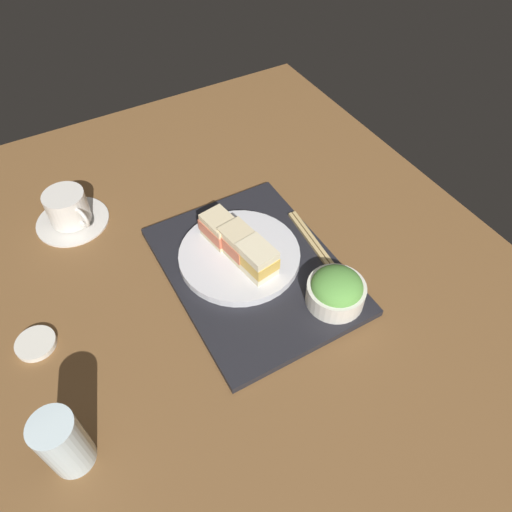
% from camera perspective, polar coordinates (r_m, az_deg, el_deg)
% --- Properties ---
extents(ground_plane, '(1.40, 1.00, 0.03)m').
position_cam_1_polar(ground_plane, '(0.90, 0.27, -4.53)').
color(ground_plane, brown).
extents(serving_tray, '(0.40, 0.30, 0.01)m').
position_cam_1_polar(serving_tray, '(0.91, -0.30, -1.64)').
color(serving_tray, black).
rests_on(serving_tray, ground_plane).
extents(sandwich_plate, '(0.23, 0.23, 0.02)m').
position_cam_1_polar(sandwich_plate, '(0.91, -2.10, 0.05)').
color(sandwich_plate, silver).
rests_on(sandwich_plate, serving_tray).
extents(sandwich_near, '(0.08, 0.06, 0.06)m').
position_cam_1_polar(sandwich_near, '(0.86, 0.13, -0.37)').
color(sandwich_near, beige).
rests_on(sandwich_near, sandwich_plate).
extents(sandwich_middle, '(0.08, 0.06, 0.06)m').
position_cam_1_polar(sandwich_middle, '(0.89, -2.16, 1.57)').
color(sandwich_middle, beige).
rests_on(sandwich_middle, sandwich_plate).
extents(sandwich_far, '(0.08, 0.06, 0.05)m').
position_cam_1_polar(sandwich_far, '(0.92, -4.31, 3.33)').
color(sandwich_far, beige).
rests_on(sandwich_far, sandwich_plate).
extents(salad_bowl, '(0.10, 0.10, 0.07)m').
position_cam_1_polar(salad_bowl, '(0.85, 9.55, -4.02)').
color(salad_bowl, silver).
rests_on(salad_bowl, serving_tray).
extents(chopsticks_pair, '(0.21, 0.03, 0.01)m').
position_cam_1_polar(chopsticks_pair, '(0.94, 7.22, 1.11)').
color(chopsticks_pair, tan).
rests_on(chopsticks_pair, serving_tray).
extents(coffee_cup, '(0.15, 0.15, 0.08)m').
position_cam_1_polar(coffee_cup, '(1.06, -21.43, 5.08)').
color(coffee_cup, silver).
rests_on(coffee_cup, ground_plane).
extents(drinking_glass, '(0.06, 0.06, 0.12)m').
position_cam_1_polar(drinking_glass, '(0.74, -22.02, -19.96)').
color(drinking_glass, silver).
rests_on(drinking_glass, ground_plane).
extents(small_sauce_dish, '(0.07, 0.07, 0.01)m').
position_cam_1_polar(small_sauce_dish, '(0.90, -24.78, -9.46)').
color(small_sauce_dish, silver).
rests_on(small_sauce_dish, ground_plane).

